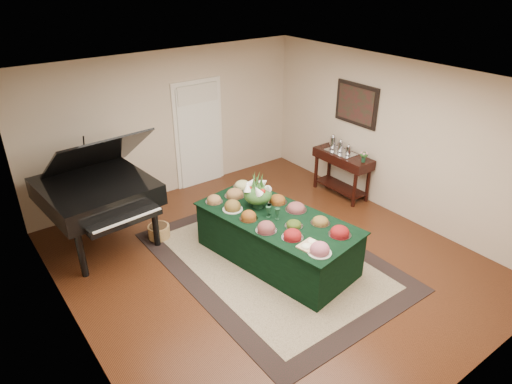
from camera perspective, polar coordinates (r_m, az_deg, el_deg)
ground at (r=7.01m, az=1.48°, el=-8.57°), size 6.00×6.00×0.00m
area_rug at (r=7.01m, az=1.92°, el=-8.49°), size 2.74×3.84×0.01m
kitchen_doorway at (r=9.04m, az=-7.14°, el=7.08°), size 1.05×0.07×2.10m
buffet_table at (r=6.83m, az=2.58°, el=-5.82°), size 1.53×2.58×0.75m
food_platters at (r=6.66m, az=2.00°, el=-2.52°), size 1.16×2.44×0.12m
cutting_board at (r=6.00m, az=6.83°, el=-6.50°), size 0.35×0.35×0.10m
green_goblets at (r=6.60m, az=1.87°, el=-2.43°), size 0.14×0.24×0.18m
floral_centerpiece at (r=6.78m, az=0.22°, el=0.10°), size 0.44×0.44×0.44m
grand_piano at (r=7.37m, az=-19.28°, el=0.21°), size 1.74×1.95×1.85m
wicker_basket at (r=7.65m, az=-12.03°, el=-4.88°), size 0.35×0.35×0.22m
mahogany_sideboard at (r=8.78m, az=10.76°, el=3.56°), size 0.45×1.19×0.84m
tea_service at (r=8.73m, az=10.44°, el=5.65°), size 0.34×0.58×0.30m
pink_bouquet at (r=8.37m, az=13.35°, el=4.53°), size 0.16×0.16×0.21m
wall_painting at (r=8.57m, az=12.43°, el=10.66°), size 0.05×0.95×0.75m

